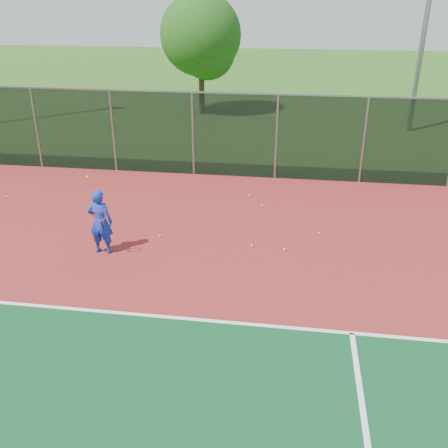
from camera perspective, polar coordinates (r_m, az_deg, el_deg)
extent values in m
plane|color=#275518|center=(8.11, 0.86, -24.05)|extent=(120.00, 120.00, 0.00)
cube|color=maroon|center=(9.53, 2.50, -15.00)|extent=(30.00, 20.00, 0.02)
cube|color=white|center=(10.37, 14.41, -11.99)|extent=(22.00, 0.10, 0.00)
cube|color=black|center=(17.91, 6.01, 9.81)|extent=(30.00, 0.04, 3.00)
cube|color=gray|center=(17.58, 6.23, 14.53)|extent=(30.00, 0.06, 0.06)
imported|color=#1333B6|center=(12.98, -13.94, 0.26)|extent=(0.63, 0.41, 1.72)
cylinder|color=black|center=(12.70, -13.73, -0.14)|extent=(0.03, 0.15, 0.27)
torus|color=#A51414|center=(12.50, -14.03, 0.92)|extent=(0.30, 0.13, 0.29)
sphere|color=#B6DD19|center=(12.74, -15.36, 5.22)|extent=(0.07, 0.07, 0.07)
sphere|color=#B6DD19|center=(17.91, -23.57, 2.89)|extent=(0.07, 0.07, 0.07)
sphere|color=#B6DD19|center=(13.10, 6.95, -2.92)|extent=(0.07, 0.07, 0.07)
sphere|color=#B6DD19|center=(16.53, 2.89, 3.28)|extent=(0.07, 0.07, 0.07)
sphere|color=#B6DD19|center=(13.22, 3.22, -2.50)|extent=(0.07, 0.07, 0.07)
sphere|color=#B6DD19|center=(14.15, 10.86, -1.01)|extent=(0.07, 0.07, 0.07)
sphere|color=#B6DD19|center=(13.84, -7.35, -1.36)|extent=(0.07, 0.07, 0.07)
sphere|color=#B6DD19|center=(15.76, 4.42, 2.13)|extent=(0.07, 0.07, 0.07)
cylinder|color=#332312|center=(28.54, -2.56, 14.87)|extent=(0.30, 0.30, 2.42)
sphere|color=#194813|center=(28.18, -2.68, 20.81)|extent=(4.30, 4.30, 4.30)
sphere|color=#194813|center=(27.88, -1.91, 19.12)|extent=(2.96, 2.96, 2.96)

